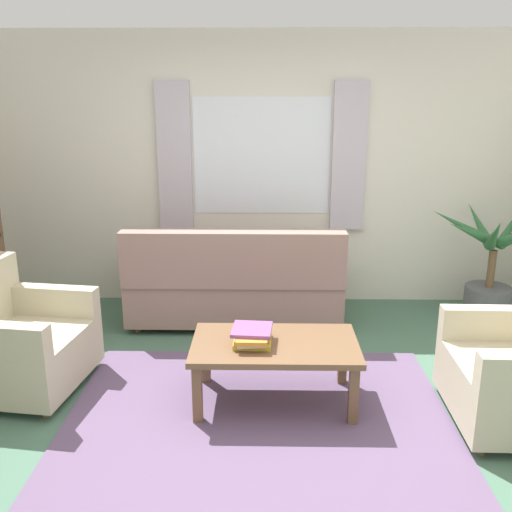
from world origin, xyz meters
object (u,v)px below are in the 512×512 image
couch (235,284)px  potted_plant (490,274)px  armchair_left (14,341)px  book_stack_on_table (252,336)px  coffee_table (275,350)px

couch → potted_plant: (2.33, 0.11, 0.08)m
armchair_left → book_stack_on_table: bearing=-88.8°
couch → armchair_left: bearing=39.3°
book_stack_on_table → potted_plant: size_ratio=0.30×
potted_plant → armchair_left: bearing=-160.8°
book_stack_on_table → potted_plant: (2.14, 1.51, -0.05)m
armchair_left → book_stack_on_table: size_ratio=2.87×
armchair_left → book_stack_on_table: (1.67, -0.19, 0.14)m
couch → coffee_table: couch is taller
armchair_left → book_stack_on_table: armchair_left is taller
armchair_left → coffee_table: armchair_left is taller
couch → coffee_table: bearing=103.7°
book_stack_on_table → coffee_table: bearing=5.6°
couch → book_stack_on_table: (0.19, -1.40, 0.12)m
couch → book_stack_on_table: bearing=97.6°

